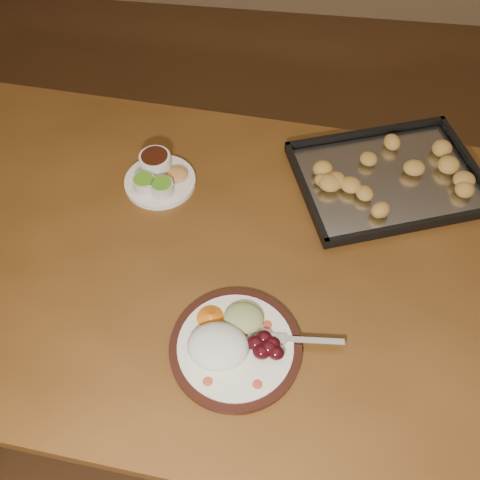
# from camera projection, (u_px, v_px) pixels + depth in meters

# --- Properties ---
(ground) EXTENTS (4.00, 4.00, 0.00)m
(ground) POSITION_uv_depth(u_px,v_px,m) (319.00, 336.00, 1.85)
(ground) COLOR #4E2A1B
(ground) RESTS_ON ground
(dining_table) EXTENTS (1.56, 1.01, 0.75)m
(dining_table) POSITION_uv_depth(u_px,v_px,m) (232.00, 282.00, 1.21)
(dining_table) COLOR brown
(dining_table) RESTS_ON ground
(dinner_plate) EXTENTS (0.33, 0.25, 0.06)m
(dinner_plate) POSITION_uv_depth(u_px,v_px,m) (233.00, 344.00, 1.00)
(dinner_plate) COLOR black
(dinner_plate) RESTS_ON dining_table
(condiment_saucer) EXTENTS (0.17, 0.17, 0.06)m
(condiment_saucer) POSITION_uv_depth(u_px,v_px,m) (158.00, 176.00, 1.25)
(condiment_saucer) COLOR white
(condiment_saucer) RESTS_ON dining_table
(baking_tray) EXTENTS (0.50, 0.44, 0.04)m
(baking_tray) POSITION_uv_depth(u_px,v_px,m) (389.00, 177.00, 1.25)
(baking_tray) COLOR black
(baking_tray) RESTS_ON dining_table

